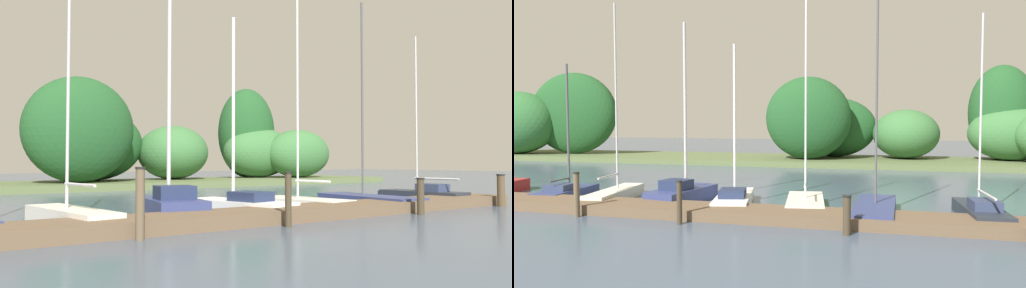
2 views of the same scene
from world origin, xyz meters
TOP-DOWN VIEW (x-y plane):
  - dock_pier at (0.00, 13.77)m, footprint 26.07×1.80m
  - far_shore at (-0.84, 33.87)m, footprint 53.21×8.30m
  - sailboat_2 at (-4.98, 15.91)m, footprint 1.52×3.47m
  - sailboat_3 at (-2.51, 15.79)m, footprint 1.41×4.20m
  - sailboat_4 at (0.39, 16.02)m, footprint 1.92×3.52m
  - sailboat_5 at (2.59, 15.83)m, footprint 2.02×4.13m
  - sailboat_6 at (5.31, 16.03)m, footprint 1.85×3.81m
  - sailboat_7 at (7.86, 15.37)m, footprint 1.52×4.56m
  - sailboat_8 at (11.21, 15.45)m, footprint 1.27×3.77m
  - mooring_piling_2 at (-1.94, 12.63)m, footprint 0.22×0.22m
  - mooring_piling_3 at (1.90, 12.49)m, footprint 0.19×0.19m
  - mooring_piling_4 at (7.11, 12.43)m, footprint 0.25×0.25m

SIDE VIEW (x-z plane):
  - dock_pier at x=0.00m, z-range 0.00..0.35m
  - sailboat_7 at x=7.86m, z-range -3.49..4.03m
  - sailboat_6 at x=5.31m, z-range -3.64..4.19m
  - sailboat_2 at x=-4.98m, z-range -2.54..3.14m
  - sailboat_8 at x=11.21m, z-range -3.05..3.70m
  - sailboat_5 at x=2.59m, z-range -2.77..3.42m
  - sailboat_3 at x=-2.51m, z-range -3.68..4.36m
  - sailboat_4 at x=0.39m, z-range -3.14..4.03m
  - mooring_piling_4 at x=7.11m, z-range 0.01..1.14m
  - mooring_piling_3 at x=1.90m, z-range 0.01..1.39m
  - mooring_piling_2 at x=-1.94m, z-range 0.01..1.53m
  - far_shore at x=-0.84m, z-range -0.98..6.56m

